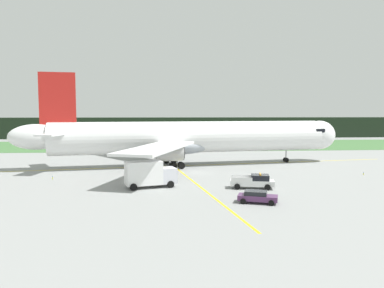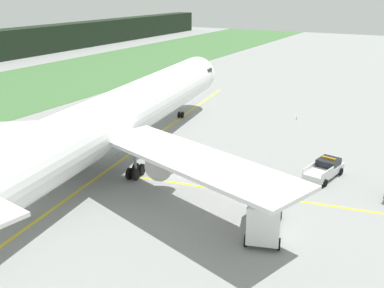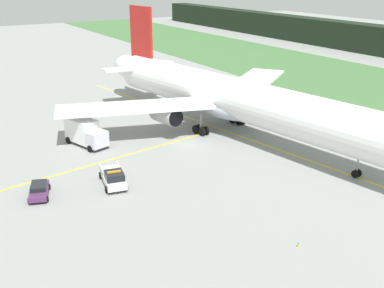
% 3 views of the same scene
% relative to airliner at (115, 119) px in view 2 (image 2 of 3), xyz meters
% --- Properties ---
extents(ground, '(320.00, 320.00, 0.00)m').
position_rel_airliner_xyz_m(ground, '(0.27, -7.59, -5.05)').
color(ground, gray).
extents(taxiway_centerline_main, '(77.89, 12.46, 0.01)m').
position_rel_airliner_xyz_m(taxiway_centerline_main, '(0.59, 0.09, -5.04)').
color(taxiway_centerline_main, yellow).
rests_on(taxiway_centerline_main, ground).
extents(taxiway_centerline_spur, '(5.86, 35.65, 0.01)m').
position_rel_airliner_xyz_m(taxiway_centerline_spur, '(0.33, -20.51, -5.04)').
color(taxiway_centerline_spur, yellow).
rests_on(taxiway_centerline_spur, ground).
extents(airliner, '(59.71, 43.79, 16.23)m').
position_rel_airliner_xyz_m(airliner, '(0.00, 0.00, 0.00)').
color(airliner, white).
rests_on(airliner, ground).
extents(ops_pickup_truck, '(5.80, 3.18, 1.94)m').
position_rel_airliner_xyz_m(ops_pickup_truck, '(6.88, -20.93, -4.14)').
color(ops_pickup_truck, silver).
rests_on(ops_pickup_truck, ground).
extents(catering_truck, '(6.86, 4.21, 3.60)m').
position_rel_airliner_xyz_m(catering_truck, '(-6.42, -19.34, -3.24)').
color(catering_truck, silver).
rests_on(catering_truck, ground).
extents(taxiway_edge_light_east, '(0.12, 0.12, 0.43)m').
position_rel_airliner_xyz_m(taxiway_edge_light_east, '(26.14, -12.41, -4.81)').
color(taxiway_edge_light_east, yellow).
rests_on(taxiway_edge_light_east, ground).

